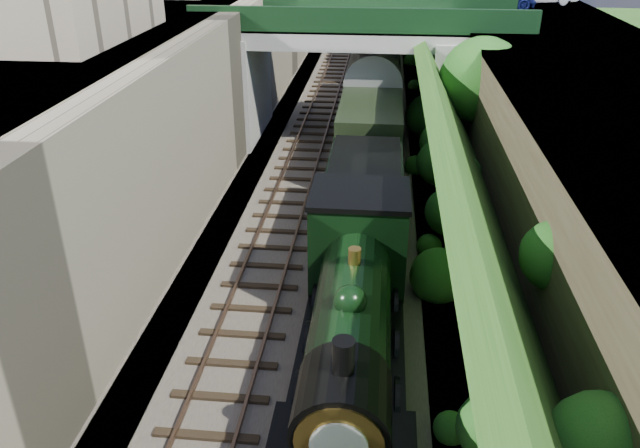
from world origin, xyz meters
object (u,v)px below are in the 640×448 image
Objects in this scene: locomotive at (353,313)px; tender at (364,204)px; tree at (483,83)px; road_bridge at (369,65)px.

locomotive is 1.70× the size of tender.
tree reaches higher than locomotive.
road_bridge is 7.52m from tree.
locomotive is (-4.71, -13.48, -2.75)m from tree.
locomotive is at bearing -89.23° from road_bridge.
locomotive is (0.26, -19.10, -2.18)m from road_bridge.
road_bridge reaches higher than tree.
tree is 8.30m from tender.
road_bridge is 12.00m from tender.
tree is at bearing -48.50° from road_bridge.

